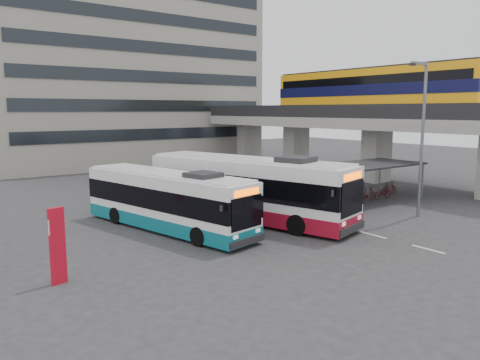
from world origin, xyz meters
TOP-DOWN VIEW (x-y plane):
  - ground at (0.00, 0.00)m, footprint 120.00×120.00m
  - viaduct at (17.00, 10.46)m, footprint 8.00×32.00m
  - bike_shelter at (8.47, 3.00)m, footprint 10.00×4.00m
  - office_block at (6.00, 36.00)m, footprint 30.00×15.00m
  - road_markings at (2.50, -3.00)m, footprint 0.15×7.60m
  - bus_main at (-0.46, 3.45)m, footprint 6.09×12.98m
  - bus_teal at (-5.16, 4.13)m, footprint 4.61×11.16m
  - pedestrian at (-2.90, 2.87)m, footprint 0.61×0.71m
  - lamp_post at (7.94, -1.90)m, footprint 1.55×0.26m
  - sign_totem_south at (-11.92, -0.47)m, footprint 0.59×0.33m

SIDE VIEW (x-z plane):
  - ground at x=0.00m, z-range 0.00..0.00m
  - road_markings at x=2.50m, z-range 0.00..0.01m
  - pedestrian at x=-2.90m, z-range 0.00..1.66m
  - sign_totem_south at x=-11.92m, z-range 0.04..2.81m
  - bike_shelter at x=8.47m, z-range 0.17..2.71m
  - bus_teal at x=-5.16m, z-range -0.12..3.11m
  - bus_main at x=-0.46m, z-range -0.13..3.63m
  - lamp_post at x=7.94m, z-range 0.62..9.43m
  - viaduct at x=17.00m, z-range 1.39..11.07m
  - office_block at x=6.00m, z-range 0.00..25.00m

